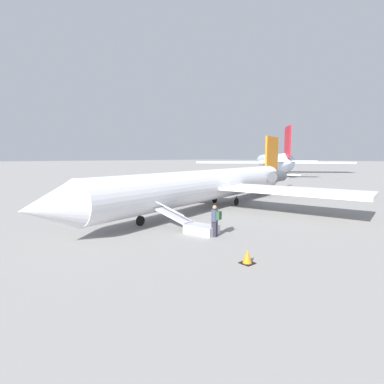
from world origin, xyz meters
name	(u,v)px	position (x,y,z in m)	size (l,w,h in m)	color
ground_plane	(210,208)	(0.00, 0.00, 0.00)	(600.00, 600.00, 0.00)	gray
airplane_main	(216,184)	(-0.92, -0.22, 2.00)	(31.09, 24.05, 6.68)	silver
airplane_far_right	(272,161)	(-53.57, -30.76, 3.07)	(43.53, 40.26, 10.35)	silver
boarding_stairs	(195,226)	(6.50, 5.44, 0.37)	(1.92, 4.14, 1.67)	#B2B2B7
passenger	(215,219)	(6.28, 6.81, 1.00)	(0.40, 0.56, 1.74)	#23232D
traffic_cone_near_stairs	(247,257)	(8.18, 10.55, 0.27)	(0.53, 0.53, 0.58)	black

